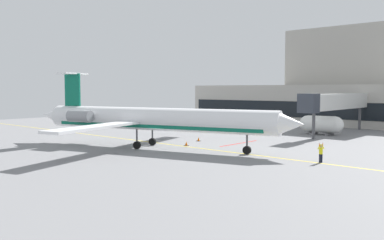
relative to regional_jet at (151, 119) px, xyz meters
The scene contains 10 objects.
ground 3.65m from the regional_jet, ahead, with size 120.00×120.00×0.11m.
terminal_building 49.14m from the regional_jet, 88.25° to the left, with size 58.38×17.30×19.24m.
jet_bridge_east 30.38m from the regional_jet, 69.43° to the left, with size 2.40×21.97×6.35m.
regional_jet is the anchor object (origin of this frame).
baggage_tug 27.66m from the regional_jet, 108.67° to the left, with size 1.85×3.95×1.98m.
pushback_tractor 33.62m from the regional_jet, 128.45° to the left, with size 3.23×2.50×2.23m.
fuel_tank 28.30m from the regional_jet, 71.12° to the left, with size 6.68×3.03×2.90m.
marshaller 20.01m from the regional_jet, 10.78° to the left, with size 0.40×0.80×1.88m.
safety_cone_alpha 5.45m from the regional_jet, 62.00° to the left, with size 0.47×0.47×0.55m.
safety_cone_bravo 8.95m from the regional_jet, 88.28° to the left, with size 0.47×0.47×0.55m.
Camera 1 is at (34.95, -33.61, 6.96)m, focal length 38.85 mm.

